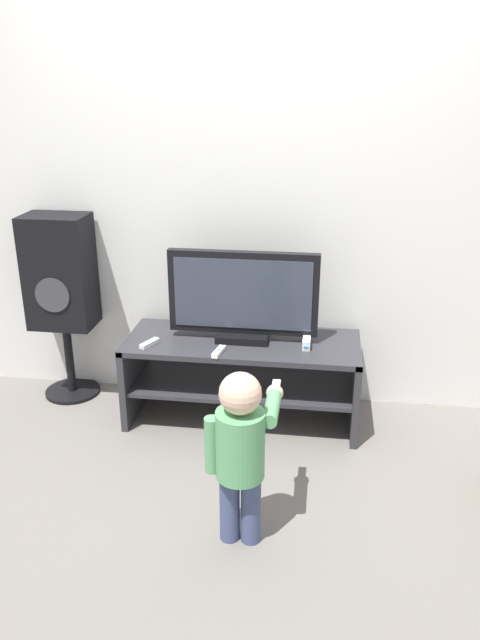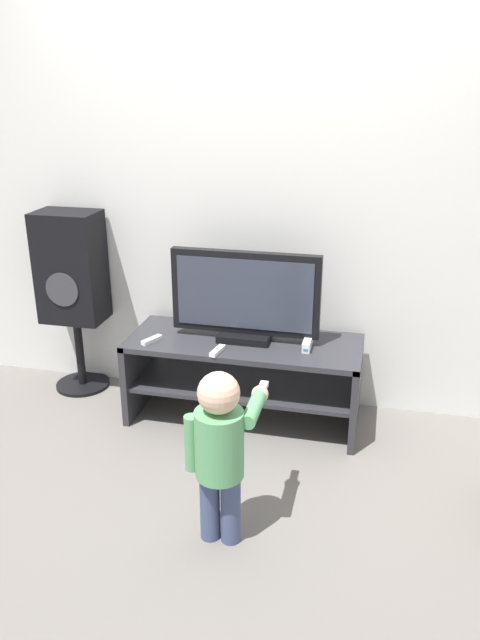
% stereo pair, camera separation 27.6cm
% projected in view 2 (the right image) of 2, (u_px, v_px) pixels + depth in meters
% --- Properties ---
extents(ground_plane, '(16.00, 16.00, 0.00)m').
position_uv_depth(ground_plane, '(234.00, 440.00, 3.33)').
color(ground_plane, slate).
extents(wall_back, '(10.00, 0.06, 2.60)m').
position_uv_depth(wall_back, '(258.00, 178.00, 3.37)').
color(wall_back, silver).
rests_on(wall_back, ground_plane).
extents(tv_stand, '(1.27, 0.49, 0.48)m').
position_uv_depth(tv_stand, '(244.00, 367.00, 3.44)').
color(tv_stand, '#2D2D33').
rests_on(tv_stand, ground_plane).
extents(television, '(0.80, 0.20, 0.49)m').
position_uv_depth(television, '(245.00, 297.00, 3.31)').
color(television, black).
rests_on(television, tv_stand).
extents(game_console, '(0.04, 0.17, 0.05)m').
position_uv_depth(game_console, '(308.00, 343.00, 3.29)').
color(game_console, white).
rests_on(game_console, tv_stand).
extents(remote_primary, '(0.09, 0.13, 0.03)m').
position_uv_depth(remote_primary, '(152.00, 340.00, 3.36)').
color(remote_primary, white).
rests_on(remote_primary, tv_stand).
extents(remote_secondary, '(0.06, 0.13, 0.03)m').
position_uv_depth(remote_secondary, '(217.00, 351.00, 3.23)').
color(remote_secondary, white).
rests_on(remote_secondary, tv_stand).
extents(child, '(0.29, 0.45, 0.77)m').
position_uv_depth(child, '(221.00, 444.00, 2.47)').
color(child, '#3F4C72').
rests_on(child, ground_plane).
extents(speaker_tower, '(0.36, 0.33, 1.10)m').
position_uv_depth(speaker_tower, '(72.00, 273.00, 3.65)').
color(speaker_tower, black).
rests_on(speaker_tower, ground_plane).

